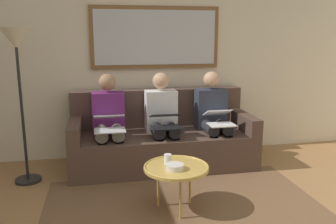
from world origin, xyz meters
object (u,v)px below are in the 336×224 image
(person_right, at_px, (109,120))
(laptop_black, at_px, (166,121))
(framed_mirror, at_px, (156,38))
(standing_lamp, at_px, (17,56))
(laptop_silver, at_px, (109,122))
(coffee_table, at_px, (176,168))
(person_middle, at_px, (162,117))
(bowl, at_px, (175,167))
(laptop_white, at_px, (219,118))
(cup, at_px, (168,159))
(couch, at_px, (161,139))
(person_left, at_px, (213,115))

(person_right, bearing_deg, laptop_black, 159.26)
(framed_mirror, relative_size, standing_lamp, 1.00)
(laptop_silver, relative_size, standing_lamp, 0.24)
(coffee_table, distance_m, person_middle, 1.17)
(coffee_table, bearing_deg, person_middle, -94.13)
(bowl, height_order, laptop_white, laptop_white)
(person_middle, relative_size, laptop_silver, 2.91)
(framed_mirror, bearing_deg, standing_lamp, 22.93)
(laptop_black, bearing_deg, cup, 80.04)
(laptop_black, xyz_separation_m, person_right, (0.64, -0.24, -0.02))
(person_middle, bearing_deg, cup, 82.29)
(standing_lamp, bearing_deg, couch, -170.20)
(couch, relative_size, standing_lamp, 1.33)
(bowl, xyz_separation_m, standing_lamp, (1.44, -1.02, 0.93))
(bowl, distance_m, person_right, 1.34)
(person_right, xyz_separation_m, standing_lamp, (0.91, 0.20, 0.76))
(person_left, bearing_deg, bowl, 58.34)
(coffee_table, height_order, laptop_black, laptop_black)
(couch, bearing_deg, person_right, 6.13)
(laptop_black, distance_m, laptop_silver, 0.64)
(couch, xyz_separation_m, person_left, (-0.64, 0.07, 0.30))
(laptop_white, height_order, laptop_black, laptop_white)
(person_right, relative_size, standing_lamp, 0.69)
(person_left, xyz_separation_m, standing_lamp, (2.19, 0.20, 0.76))
(cup, height_order, laptop_black, laptop_black)
(bowl, bearing_deg, cup, -77.93)
(person_right, xyz_separation_m, laptop_silver, (0.00, 0.23, 0.02))
(couch, height_order, framed_mirror, framed_mirror)
(coffee_table, distance_m, person_right, 1.29)
(laptop_white, bearing_deg, couch, -25.03)
(person_right, distance_m, standing_lamp, 1.20)
(laptop_black, relative_size, person_right, 0.31)
(laptop_silver, bearing_deg, couch, -154.78)
(coffee_table, bearing_deg, framed_mirror, -92.96)
(laptop_white, bearing_deg, person_left, -90.00)
(laptop_white, relative_size, person_middle, 0.33)
(person_left, relative_size, person_middle, 1.00)
(cup, bearing_deg, laptop_silver, -59.01)
(bowl, bearing_deg, coffee_table, -111.93)
(bowl, xyz_separation_m, laptop_silver, (0.53, -0.98, 0.19))
(person_middle, bearing_deg, laptop_silver, 19.98)
(couch, height_order, bowl, couch)
(person_right, bearing_deg, bowl, 113.55)
(coffee_table, xyz_separation_m, person_left, (-0.72, -1.15, 0.20))
(cup, relative_size, laptop_black, 0.26)
(cup, relative_size, person_left, 0.08)
(person_left, distance_m, laptop_black, 0.68)
(laptop_white, xyz_separation_m, standing_lamp, (2.19, -0.03, 0.74))
(cup, distance_m, laptop_silver, 0.98)
(laptop_silver, bearing_deg, bowl, 118.32)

